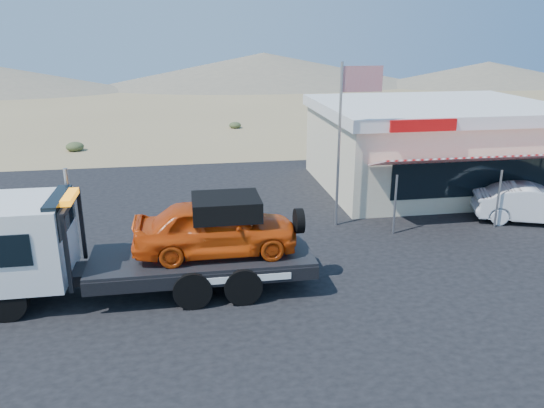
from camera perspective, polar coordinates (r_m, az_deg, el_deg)
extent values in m
plane|color=olive|center=(15.41, -5.59, -9.11)|extent=(120.00, 120.00, 0.00)
cube|color=black|center=(18.31, 0.01, -4.39)|extent=(32.00, 24.00, 0.02)
cylinder|color=black|center=(15.14, -26.63, -9.38)|extent=(1.03, 0.31, 1.03)
cylinder|color=black|center=(16.92, -24.70, -6.21)|extent=(1.03, 0.31, 1.03)
cylinder|color=black|center=(14.40, -8.56, -8.90)|extent=(1.03, 0.57, 1.03)
cylinder|color=black|center=(16.27, -8.72, -5.62)|extent=(1.03, 0.57, 1.03)
cylinder|color=black|center=(14.46, -3.19, -8.59)|extent=(1.03, 0.57, 1.03)
cylinder|color=black|center=(16.32, -3.99, -5.36)|extent=(1.03, 0.57, 1.03)
cube|color=black|center=(15.29, -11.78, -6.79)|extent=(8.45, 1.03, 0.31)
cube|color=silver|center=(15.47, -25.13, -3.55)|extent=(2.27, 2.42, 2.16)
cube|color=black|center=(14.99, -21.90, -0.85)|extent=(0.36, 2.06, 0.93)
cube|color=black|center=(15.17, -20.42, -3.55)|extent=(0.10, 2.27, 2.06)
cube|color=orange|center=(14.80, -20.92, 0.72)|extent=(0.26, 1.24, 0.15)
cube|color=black|center=(15.15, -7.55, -5.60)|extent=(6.18, 2.37, 0.15)
imported|color=#D7440C|center=(14.84, -6.09, -2.51)|extent=(4.54, 1.83, 1.55)
cube|color=black|center=(14.66, -4.96, -0.30)|extent=(1.86, 1.55, 0.57)
imported|color=silver|center=(22.54, 26.27, 0.00)|extent=(4.57, 2.89, 1.42)
cube|color=beige|center=(25.88, 16.72, 5.56)|extent=(10.00, 8.00, 3.40)
cube|color=white|center=(25.54, 17.12, 9.83)|extent=(10.40, 8.40, 0.50)
cube|color=red|center=(20.67, 15.99, 8.11)|extent=(2.60, 0.12, 0.45)
cube|color=black|center=(22.48, 21.04, 2.75)|extent=(7.00, 0.06, 1.60)
cube|color=red|center=(21.54, 22.48, 4.55)|extent=(9.00, 1.73, 0.61)
cylinder|color=#99999E|center=(19.40, 13.09, -0.07)|extent=(0.08, 0.08, 2.20)
cylinder|color=#99999E|center=(21.22, 23.14, 0.48)|extent=(0.08, 0.08, 2.20)
cylinder|color=#99999E|center=(19.40, 7.21, 6.09)|extent=(0.10, 0.10, 6.00)
cube|color=#B20C14|center=(19.28, 9.69, 13.12)|extent=(1.50, 0.02, 0.90)
ellipsoid|color=#384927|center=(34.75, -20.45, 5.86)|extent=(1.08, 1.08, 0.58)
ellipsoid|color=#384927|center=(40.43, -4.00, 8.49)|extent=(0.91, 0.91, 0.49)
cone|color=#726B59|center=(72.65, -0.88, 14.32)|extent=(44.00, 44.00, 4.20)
cone|color=#726B59|center=(79.20, 22.20, 12.92)|extent=(32.00, 32.00, 3.00)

